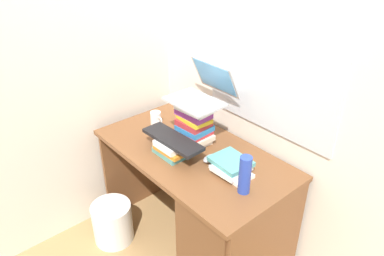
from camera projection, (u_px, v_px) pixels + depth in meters
ground_plane at (192, 241)px, 2.67m from camera, size 6.00×6.00×0.00m
wall_back at (241, 56)px, 2.24m from camera, size 6.00×0.06×2.60m
wall_left at (123, 41)px, 2.50m from camera, size 0.05×6.00×2.60m
desk at (224, 224)px, 2.24m from camera, size 1.27×0.68×0.77m
book_stack_tall at (194, 123)px, 2.32m from camera, size 0.23×0.20×0.28m
book_stack_keyboard_riser at (173, 148)px, 2.24m from camera, size 0.22×0.18×0.09m
book_stack_side at (231, 166)px, 2.08m from camera, size 0.25×0.20×0.08m
laptop at (203, 91)px, 2.26m from camera, size 0.34×0.35×0.23m
keyboard at (173, 139)px, 2.21m from camera, size 0.42×0.16×0.02m
computer_mouse at (211, 158)px, 2.19m from camera, size 0.06×0.10×0.04m
mug at (156, 119)px, 2.56m from camera, size 0.11×0.07×0.10m
water_bottle at (245, 175)px, 1.90m from camera, size 0.06×0.06×0.22m
wastebasket at (113, 222)px, 2.63m from camera, size 0.28×0.28×0.30m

